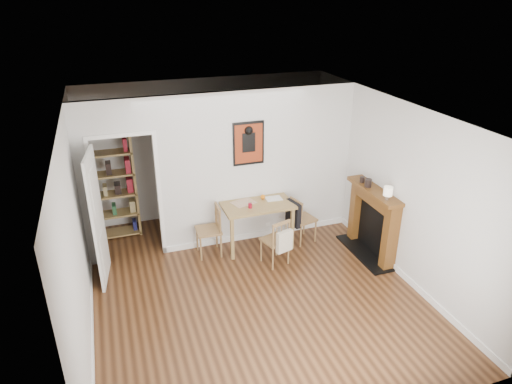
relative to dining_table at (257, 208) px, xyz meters
name	(u,v)px	position (x,y,z in m)	size (l,w,h in m)	color
ground	(252,286)	(-0.46, -1.10, -0.70)	(5.20, 5.20, 0.00)	brown
room_shell	(231,172)	(-0.36, 0.24, 0.60)	(5.20, 5.20, 5.20)	silver
dining_table	(257,208)	(0.00, 0.00, 0.00)	(1.16, 0.74, 0.79)	#987847
chair_left	(208,231)	(-0.84, -0.03, -0.27)	(0.44, 0.44, 0.86)	olive
chair_right	(302,219)	(0.78, -0.12, -0.27)	(0.54, 0.49, 0.82)	olive
chair_front	(275,241)	(0.09, -0.63, -0.29)	(0.50, 0.53, 0.80)	olive
bookshelf	(111,184)	(-2.24, 1.13, 0.28)	(0.83, 0.33, 1.97)	#987847
fireplace	(373,219)	(1.70, -0.85, -0.08)	(0.45, 1.25, 1.16)	brown
red_glass	(250,206)	(-0.16, -0.14, 0.14)	(0.06, 0.06, 0.08)	maroon
orange_fruit	(263,197)	(0.15, 0.11, 0.13)	(0.08, 0.08, 0.08)	orange
placemat	(244,203)	(-0.20, 0.08, 0.10)	(0.37, 0.28, 0.00)	beige
notebook	(274,198)	(0.32, 0.05, 0.10)	(0.27, 0.19, 0.01)	silver
mantel_lamp	(388,192)	(1.61, -1.25, 0.59)	(0.13, 0.13, 0.21)	silver
ceramic_jar_a	(368,183)	(1.60, -0.74, 0.53)	(0.11, 0.11, 0.13)	black
ceramic_jar_b	(362,180)	(1.61, -0.55, 0.51)	(0.08, 0.08, 0.10)	black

